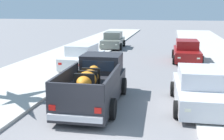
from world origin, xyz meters
TOP-DOWN VIEW (x-y plane):
  - sidewalk_left at (-5.68, 12.00)m, footprint 5.29×60.00m
  - curb_left at (-4.44, 12.00)m, footprint 0.16×60.00m
  - curb_right at (4.44, 12.00)m, footprint 0.16×60.00m
  - pickup_truck at (-0.85, 4.44)m, footprint 2.34×5.27m
  - car_left_near at (3.26, 4.86)m, footprint 2.17×4.32m
  - car_right_near at (-3.40, 10.81)m, footprint 2.19×4.33m
  - car_left_mid at (3.29, 14.59)m, footprint 2.08×4.28m
  - car_left_far at (-3.31, 20.11)m, footprint 2.17×4.32m

SIDE VIEW (x-z plane):
  - curb_left at x=-4.44m, z-range 0.00..0.10m
  - curb_right at x=4.44m, z-range 0.00..0.10m
  - sidewalk_left at x=-5.68m, z-range 0.00..0.12m
  - car_left_near at x=3.26m, z-range -0.06..1.48m
  - car_right_near at x=-3.40m, z-range -0.06..1.48m
  - car_left_mid at x=3.29m, z-range -0.06..1.48m
  - car_left_far at x=-3.31m, z-range -0.06..1.48m
  - pickup_truck at x=-0.85m, z-range -0.09..1.71m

